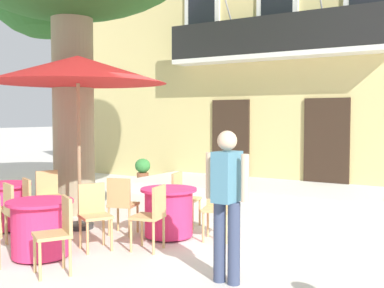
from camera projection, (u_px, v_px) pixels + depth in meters
The scene contains 18 objects.
ground_plane at pixel (203, 233), 7.56m from camera, with size 120.00×120.00×0.00m, color silver.
building_facade at pixel (303, 51), 13.66m from camera, with size 13.00×5.09×7.50m.
entrance_step_platform at pixel (257, 190), 11.19m from camera, with size 6.28×2.36×0.25m, color silver.
cafe_table_near_tree at pixel (40, 228), 6.21m from camera, with size 0.86×0.86×0.76m.
cafe_chair_near_tree_0 at pixel (94, 211), 6.63m from camera, with size 0.54×0.54×0.91m.
cafe_chair_near_tree_1 at pixel (16, 210), 6.75m from camera, with size 0.51×0.51×0.91m.
cafe_chair_near_tree_3 at pixel (58, 229), 5.58m from camera, with size 0.55×0.55×0.91m.
cafe_table_middle at pixel (169, 212), 7.26m from camera, with size 0.86×0.86×0.76m.
cafe_chair_middle_0 at pixel (121, 202), 7.37m from camera, with size 0.50×0.50×0.91m.
cafe_chair_middle_1 at pixel (152, 213), 6.52m from camera, with size 0.47×0.47×0.91m.
cafe_chair_middle_2 at pixel (218, 204), 7.15m from camera, with size 0.51×0.51×0.91m.
cafe_chair_middle_3 at pixel (183, 195), 7.97m from camera, with size 0.47×0.47×0.91m.
cafe_table_front at pixel (4, 206), 7.76m from camera, with size 0.86×0.86×0.76m.
cafe_chair_front_2 at pixel (20, 204), 7.17m from camera, with size 0.53×0.53×0.91m.
cafe_chair_front_3 at pixel (49, 193), 8.22m from camera, with size 0.53×0.53×0.91m.
cafe_umbrella at pixel (78, 70), 7.70m from camera, with size 2.90×2.90×2.85m.
ground_planter_left at pixel (143, 169), 13.10m from camera, with size 0.42×0.42×0.69m.
pedestrian_mid_plaza at pixel (227, 197), 5.23m from camera, with size 0.53×0.35×1.71m.
Camera 1 is at (3.80, -6.42, 1.87)m, focal length 44.23 mm.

